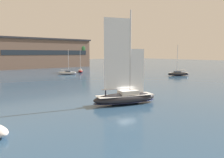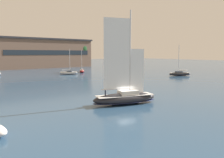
{
  "view_description": "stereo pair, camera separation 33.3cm",
  "coord_description": "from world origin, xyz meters",
  "px_view_note": "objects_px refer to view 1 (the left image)",
  "views": [
    {
      "loc": [
        -20.35,
        -22.71,
        7.21
      ],
      "look_at": [
        0.0,
        3.0,
        3.3
      ],
      "focal_mm": 35.0,
      "sensor_mm": 36.0,
      "label": 1
    },
    {
      "loc": [
        -20.09,
        -22.92,
        7.21
      ],
      "look_at": [
        0.0,
        3.0,
        3.3
      ],
      "focal_mm": 35.0,
      "sensor_mm": 36.0,
      "label": 2
    }
  ],
  "objects_px": {
    "tree_shore_left": "(80,49)",
    "sailboat_moored_far_slip": "(67,73)",
    "sailboat_moored_outer_mooring": "(80,70)",
    "channel_buoy": "(129,81)",
    "sailboat_main": "(125,97)",
    "sailboat_moored_near_marina": "(178,74)"
  },
  "relations": [
    {
      "from": "tree_shore_left",
      "to": "sailboat_moored_far_slip",
      "type": "relative_size",
      "value": 1.58
    },
    {
      "from": "tree_shore_left",
      "to": "sailboat_moored_far_slip",
      "type": "xyz_separation_m",
      "value": [
        -25.95,
        -35.52,
        -8.83
      ]
    },
    {
      "from": "sailboat_moored_outer_mooring",
      "to": "channel_buoy",
      "type": "height_order",
      "value": "sailboat_moored_outer_mooring"
    },
    {
      "from": "sailboat_main",
      "to": "channel_buoy",
      "type": "xyz_separation_m",
      "value": [
        14.04,
        14.39,
        -0.43
      ]
    },
    {
      "from": "tree_shore_left",
      "to": "channel_buoy",
      "type": "relative_size",
      "value": 8.46
    },
    {
      "from": "sailboat_main",
      "to": "channel_buoy",
      "type": "height_order",
      "value": "sailboat_main"
    },
    {
      "from": "sailboat_moored_near_marina",
      "to": "sailboat_moored_far_slip",
      "type": "distance_m",
      "value": 36.57
    },
    {
      "from": "tree_shore_left",
      "to": "sailboat_moored_outer_mooring",
      "type": "bearing_deg",
      "value": -120.44
    },
    {
      "from": "channel_buoy",
      "to": "tree_shore_left",
      "type": "bearing_deg",
      "value": 68.88
    },
    {
      "from": "tree_shore_left",
      "to": "sailboat_moored_outer_mooring",
      "type": "height_order",
      "value": "tree_shore_left"
    },
    {
      "from": "sailboat_main",
      "to": "sailboat_moored_far_slip",
      "type": "distance_m",
      "value": 46.27
    },
    {
      "from": "sailboat_moored_outer_mooring",
      "to": "channel_buoy",
      "type": "relative_size",
      "value": 5.23
    },
    {
      "from": "tree_shore_left",
      "to": "sailboat_moored_near_marina",
      "type": "xyz_separation_m",
      "value": [
        -0.06,
        -61.35,
        -8.74
      ]
    },
    {
      "from": "tree_shore_left",
      "to": "sailboat_moored_far_slip",
      "type": "height_order",
      "value": "tree_shore_left"
    },
    {
      "from": "sailboat_moored_near_marina",
      "to": "sailboat_moored_far_slip",
      "type": "relative_size",
      "value": 1.16
    },
    {
      "from": "sailboat_main",
      "to": "sailboat_moored_outer_mooring",
      "type": "height_order",
      "value": "sailboat_main"
    },
    {
      "from": "channel_buoy",
      "to": "sailboat_moored_outer_mooring",
      "type": "bearing_deg",
      "value": 78.52
    },
    {
      "from": "tree_shore_left",
      "to": "sailboat_main",
      "type": "relative_size",
      "value": 1.03
    },
    {
      "from": "sailboat_main",
      "to": "sailboat_moored_far_slip",
      "type": "bearing_deg",
      "value": 73.22
    },
    {
      "from": "sailboat_moored_near_marina",
      "to": "sailboat_moored_outer_mooring",
      "type": "distance_m",
      "value": 35.27
    },
    {
      "from": "tree_shore_left",
      "to": "sailboat_main",
      "type": "height_order",
      "value": "tree_shore_left"
    },
    {
      "from": "tree_shore_left",
      "to": "channel_buoy",
      "type": "distance_m",
      "value": 70.68
    }
  ]
}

